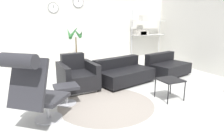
# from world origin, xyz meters

# --- Properties ---
(ground_plane) EXTENTS (12.00, 12.00, 0.00)m
(ground_plane) POSITION_xyz_m (0.00, 0.00, 0.00)
(ground_plane) COLOR silver
(wall_back) EXTENTS (12.00, 0.09, 2.80)m
(wall_back) POSITION_xyz_m (-0.00, 2.96, 1.40)
(wall_back) COLOR silver
(wall_back) RESTS_ON ground_plane
(round_rug) EXTENTS (1.82, 1.82, 0.01)m
(round_rug) POSITION_xyz_m (-0.29, -0.34, 0.00)
(round_rug) COLOR gray
(round_rug) RESTS_ON ground_plane
(lounge_chair) EXTENTS (0.97, 1.02, 1.16)m
(lounge_chair) POSITION_xyz_m (-1.55, -0.70, 0.66)
(lounge_chair) COLOR #BCBCC1
(lounge_chair) RESTS_ON ground_plane
(ottoman) EXTENTS (0.44, 0.37, 0.37)m
(ottoman) POSITION_xyz_m (-0.97, -0.01, 0.27)
(ottoman) COLOR #BCBCC1
(ottoman) RESTS_ON ground_plane
(armchair_red) EXTENTS (0.84, 0.95, 0.78)m
(armchair_red) POSITION_xyz_m (-0.55, 0.77, 0.29)
(armchair_red) COLOR silver
(armchair_red) RESTS_ON ground_plane
(couch_low) EXTENTS (1.56, 1.14, 0.61)m
(couch_low) POSITION_xyz_m (0.63, 0.74, 0.23)
(couch_low) COLOR black
(couch_low) RESTS_ON ground_plane
(couch_second) EXTENTS (1.29, 1.07, 0.61)m
(couch_second) POSITION_xyz_m (2.13, 0.88, 0.23)
(couch_second) COLOR black
(couch_second) RESTS_ON ground_plane
(side_table) EXTENTS (0.45, 0.45, 0.41)m
(side_table) POSITION_xyz_m (0.98, -0.62, 0.37)
(side_table) COLOR black
(side_table) RESTS_ON ground_plane
(potted_plant) EXTENTS (0.48, 0.46, 1.38)m
(potted_plant) POSITION_xyz_m (-0.14, 2.43, 0.49)
(potted_plant) COLOR brown
(potted_plant) RESTS_ON ground_plane
(shelf_unit) EXTENTS (1.28, 0.28, 1.90)m
(shelf_unit) POSITION_xyz_m (2.45, 2.63, 1.25)
(shelf_unit) COLOR #BCBCC1
(shelf_unit) RESTS_ON ground_plane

